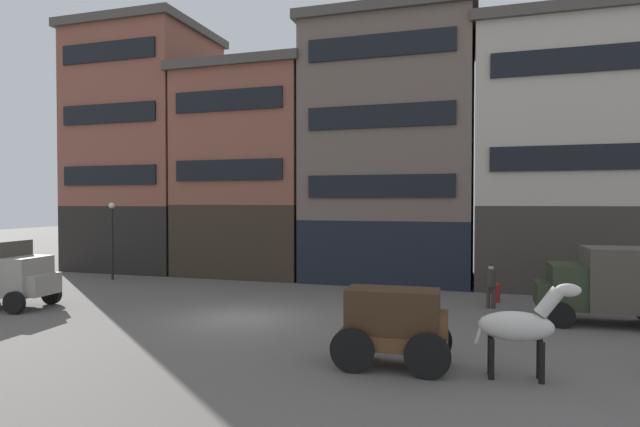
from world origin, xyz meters
The scene contains 11 objects.
ground_plane centered at (0.00, 0.00, 0.00)m, with size 120.00×120.00×0.00m, color #605B56.
building_far_left centered at (-12.11, 11.46, 7.51)m, with size 7.90×7.35×14.93m.
building_center_left centered at (-4.59, 11.46, 5.95)m, with size 7.84×7.35×11.83m.
building_center_right centered at (3.48, 11.46, 6.94)m, with size 9.01×7.35×13.81m.
building_far_right centered at (11.85, 11.46, 6.46)m, with size 8.42×7.35×12.85m.
cargo_wagon centered at (6.14, -3.80, 1.15)m, with size 2.96×1.62×1.98m.
draft_horse centered at (9.09, -3.80, 1.27)m, with size 2.35×0.67×2.30m.
delivery_truck_far centered at (12.38, 2.86, 1.42)m, with size 4.38×2.20×2.62m.
pedestrian_officer centered at (8.57, 4.53, 0.98)m, with size 0.46×0.46×1.79m.
streetlamp_curbside centered at (-10.54, 6.30, 2.67)m, with size 0.32×0.32×4.12m.
fire_hydrant_curbside centered at (8.83, 5.85, 0.43)m, with size 0.24×0.24×0.83m.
Camera 1 is at (8.21, -16.76, 4.18)m, focal length 29.23 mm.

